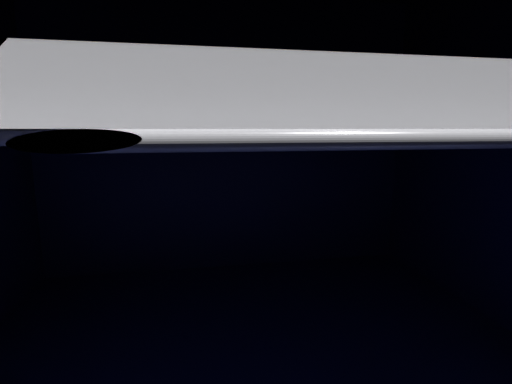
{
  "coord_description": "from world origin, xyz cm",
  "views": [
    {
      "loc": [
        -6.11,
        -31.35,
        22.16
      ],
      "look_at": [
        0.0,
        1.5,
        16.14
      ],
      "focal_mm": 24.89,
      "sensor_mm": 36.0,
      "label": 1
    }
  ],
  "objects_px": {
    "pig_in_blanket_mid_3": "(325,103)",
    "pig_in_blanket_mid_7": "(497,101)",
    "pig_in_blanket_mid_4": "(409,89)",
    "pig_in_blanket_mid_0": "(307,98)",
    "pig_in_blanket_mid_10": "(315,85)",
    "pig_in_blanket_mid_2": "(193,89)",
    "pig_in_blanket_mid_5": "(356,107)",
    "pig_in_blanket_mid_11": "(409,107)",
    "pig_in_blanket_mid_6": "(118,112)",
    "oven_rack_mid": "(259,132)",
    "pig_in_blanket_mid_1": "(108,106)",
    "baking_tray_mid": "(259,122)",
    "pig_in_blanket_mid_9": "(383,113)",
    "pig_in_blanket_mid_8": "(300,107)"
  },
  "relations": [
    {
      "from": "pig_in_blanket_mid_3",
      "to": "pig_in_blanket_mid_7",
      "type": "distance_m",
      "value": 0.14
    },
    {
      "from": "pig_in_blanket_mid_4",
      "to": "pig_in_blanket_mid_0",
      "type": "bearing_deg",
      "value": 100.32
    },
    {
      "from": "pig_in_blanket_mid_4",
      "to": "pig_in_blanket_mid_10",
      "type": "height_order",
      "value": "pig_in_blanket_mid_10"
    },
    {
      "from": "pig_in_blanket_mid_2",
      "to": "pig_in_blanket_mid_3",
      "type": "xyz_separation_m",
      "value": [
        0.12,
        0.09,
        -0.0
      ]
    },
    {
      "from": "pig_in_blanket_mid_5",
      "to": "pig_in_blanket_mid_7",
      "type": "bearing_deg",
      "value": -67.04
    },
    {
      "from": "pig_in_blanket_mid_2",
      "to": "pig_in_blanket_mid_3",
      "type": "bearing_deg",
      "value": 37.39
    },
    {
      "from": "pig_in_blanket_mid_10",
      "to": "pig_in_blanket_mid_11",
      "type": "relative_size",
      "value": 0.9
    },
    {
      "from": "pig_in_blanket_mid_2",
      "to": "pig_in_blanket_mid_3",
      "type": "distance_m",
      "value": 0.15
    },
    {
      "from": "pig_in_blanket_mid_6",
      "to": "pig_in_blanket_mid_2",
      "type": "bearing_deg",
      "value": -70.08
    },
    {
      "from": "pig_in_blanket_mid_7",
      "to": "pig_in_blanket_mid_0",
      "type": "bearing_deg",
      "value": 171.38
    },
    {
      "from": "oven_rack_mid",
      "to": "pig_in_blanket_mid_4",
      "type": "distance_m",
      "value": 0.15
    },
    {
      "from": "pig_in_blanket_mid_1",
      "to": "pig_in_blanket_mid_3",
      "type": "distance_m",
      "value": 0.19
    },
    {
      "from": "baking_tray_mid",
      "to": "pig_in_blanket_mid_0",
      "type": "relative_size",
      "value": 7.41
    },
    {
      "from": "oven_rack_mid",
      "to": "pig_in_blanket_mid_3",
      "type": "xyz_separation_m",
      "value": [
        0.06,
        0.01,
        0.03
      ]
    },
    {
      "from": "baking_tray_mid",
      "to": "pig_in_blanket_mid_7",
      "type": "distance_m",
      "value": 0.2
    },
    {
      "from": "pig_in_blanket_mid_6",
      "to": "pig_in_blanket_mid_9",
      "type": "relative_size",
      "value": 0.8
    },
    {
      "from": "pig_in_blanket_mid_2",
      "to": "pig_in_blanket_mid_10",
      "type": "distance_m",
      "value": 0.08
    },
    {
      "from": "pig_in_blanket_mid_8",
      "to": "pig_in_blanket_mid_9",
      "type": "xyz_separation_m",
      "value": [
        0.14,
        0.06,
        -0.0
      ]
    },
    {
      "from": "pig_in_blanket_mid_0",
      "to": "pig_in_blanket_mid_11",
      "type": "bearing_deg",
      "value": 19.63
    },
    {
      "from": "baking_tray_mid",
      "to": "pig_in_blanket_mid_10",
      "type": "relative_size",
      "value": 9.09
    },
    {
      "from": "pig_in_blanket_mid_1",
      "to": "pig_in_blanket_mid_7",
      "type": "height_order",
      "value": "pig_in_blanket_mid_7"
    },
    {
      "from": "oven_rack_mid",
      "to": "pig_in_blanket_mid_7",
      "type": "bearing_deg",
      "value": -17.03
    },
    {
      "from": "baking_tray_mid",
      "to": "pig_in_blanket_mid_3",
      "type": "bearing_deg",
      "value": 7.97
    },
    {
      "from": "pig_in_blanket_mid_9",
      "to": "pig_in_blanket_mid_7",
      "type": "bearing_deg",
      "value": -93.66
    },
    {
      "from": "baking_tray_mid",
      "to": "pig_in_blanket_mid_5",
      "type": "height_order",
      "value": "pig_in_blanket_mid_5"
    },
    {
      "from": "pig_in_blanket_mid_11",
      "to": "pig_in_blanket_mid_1",
      "type": "bearing_deg",
      "value": 177.27
    },
    {
      "from": "pig_in_blanket_mid_10",
      "to": "pig_in_blanket_mid_0",
      "type": "bearing_deg",
      "value": 73.31
    },
    {
      "from": "pig_in_blanket_mid_0",
      "to": "pig_in_blanket_mid_11",
      "type": "relative_size",
      "value": 1.11
    },
    {
      "from": "pig_in_blanket_mid_4",
      "to": "pig_in_blanket_mid_11",
      "type": "xyz_separation_m",
      "value": [
        0.1,
        0.15,
        0.0
      ]
    },
    {
      "from": "pig_in_blanket_mid_0",
      "to": "pig_in_blanket_mid_2",
      "type": "distance_m",
      "value": 0.1
    },
    {
      "from": "pig_in_blanket_mid_5",
      "to": "pig_in_blanket_mid_7",
      "type": "relative_size",
      "value": 0.99
    },
    {
      "from": "pig_in_blanket_mid_7",
      "to": "pig_in_blanket_mid_11",
      "type": "relative_size",
      "value": 0.97
    },
    {
      "from": "pig_in_blanket_mid_1",
      "to": "pig_in_blanket_mid_6",
      "type": "relative_size",
      "value": 1.18
    },
    {
      "from": "baking_tray_mid",
      "to": "pig_in_blanket_mid_10",
      "type": "distance_m",
      "value": 0.14
    },
    {
      "from": "pig_in_blanket_mid_0",
      "to": "pig_in_blanket_mid_5",
      "type": "height_order",
      "value": "same"
    },
    {
      "from": "baking_tray_mid",
      "to": "pig_in_blanket_mid_9",
      "type": "bearing_deg",
      "value": 35.12
    },
    {
      "from": "pig_in_blanket_mid_10",
      "to": "pig_in_blanket_mid_1",
      "type": "bearing_deg",
      "value": 128.15
    },
    {
      "from": "pig_in_blanket_mid_1",
      "to": "pig_in_blanket_mid_9",
      "type": "bearing_deg",
      "value": 19.74
    },
    {
      "from": "pig_in_blanket_mid_9",
      "to": "pig_in_blanket_mid_2",
      "type": "bearing_deg",
      "value": -138.86
    },
    {
      "from": "pig_in_blanket_mid_9",
      "to": "pig_in_blanket_mid_1",
      "type": "bearing_deg",
      "value": -160.26
    },
    {
      "from": "pig_in_blanket_mid_5",
      "to": "pig_in_blanket_mid_8",
      "type": "relative_size",
      "value": 0.98
    },
    {
      "from": "baking_tray_mid",
      "to": "pig_in_blanket_mid_1",
      "type": "xyz_separation_m",
      "value": [
        -0.13,
        0.02,
        0.01
      ]
    },
    {
      "from": "pig_in_blanket_mid_8",
      "to": "pig_in_blanket_mid_5",
      "type": "bearing_deg",
      "value": -0.02
    },
    {
      "from": "pig_in_blanket_mid_3",
      "to": "pig_in_blanket_mid_5",
      "type": "height_order",
      "value": "pig_in_blanket_mid_5"
    },
    {
      "from": "pig_in_blanket_mid_7",
      "to": "pig_in_blanket_mid_6",
      "type": "bearing_deg",
      "value": 146.47
    },
    {
      "from": "pig_in_blanket_mid_8",
      "to": "pig_in_blanket_mid_11",
      "type": "height_order",
      "value": "pig_in_blanket_mid_8"
    },
    {
      "from": "oven_rack_mid",
      "to": "pig_in_blanket_mid_6",
      "type": "relative_size",
      "value": 11.7
    },
    {
      "from": "pig_in_blanket_mid_3",
      "to": "pig_in_blanket_mid_6",
      "type": "relative_size",
      "value": 1.32
    },
    {
      "from": "pig_in_blanket_mid_5",
      "to": "pig_in_blanket_mid_6",
      "type": "height_order",
      "value": "pig_in_blanket_mid_5"
    },
    {
      "from": "pig_in_blanket_mid_9",
      "to": "pig_in_blanket_mid_6",
      "type": "bearing_deg",
      "value": 175.95
    }
  ]
}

